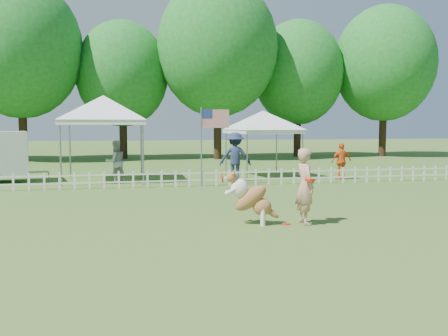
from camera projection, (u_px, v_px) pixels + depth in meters
The scene contains 16 objects.
ground at pixel (263, 223), 11.41m from camera, with size 120.00×120.00×0.00m, color #355E1D.
picket_fence at pixel (210, 178), 18.21m from camera, with size 22.00×0.08×0.60m, color white, non-canonical shape.
handler at pixel (305, 186), 11.22m from camera, with size 0.63×0.41×1.72m, color tan.
dog at pixel (252, 198), 11.15m from camera, with size 1.17×0.39×1.21m, color brown, non-canonical shape.
frisbee_on_turf at pixel (286, 224), 11.23m from camera, with size 0.20×0.20×0.02m, color red.
canopy_tent_left at pixel (104, 139), 19.70m from camera, with size 3.21×3.21×3.31m, color white, non-canonical shape.
canopy_tent_right at pixel (263, 145), 21.26m from camera, with size 2.68×2.68×2.77m, color white, non-canonical shape.
flag_pole at pixel (201, 147), 18.04m from camera, with size 1.10×0.11×2.86m, color gray, non-canonical shape.
spectator_a at pixel (116, 162), 19.00m from camera, with size 0.80×0.62×1.64m, color #A2A4A8.
spectator_b at pixel (235, 157), 19.84m from camera, with size 1.25×0.72×1.93m, color #242E4E.
spectator_c at pixel (341, 161), 20.38m from camera, with size 0.88×0.36×1.49m, color orange.
tree_left at pixel (21, 62), 30.05m from camera, with size 7.40×7.40×12.00m, color #1C6321, non-canonical shape.
tree_center_left at pixel (122, 83), 32.33m from camera, with size 6.00×6.00×9.80m, color #1C6321, non-canonical shape.
tree_center_right at pixel (217, 61), 31.95m from camera, with size 7.60×7.60×12.60m, color #1C6321, non-canonical shape.
tree_right at pixel (298, 82), 34.72m from camera, with size 6.20×6.20×10.40m, color #1C6321, non-canonical shape.
tree_far_right at pixel (384, 75), 34.91m from camera, with size 7.00×7.00×11.40m, color #1C6321, non-canonical shape.
Camera 1 is at (-3.14, -10.84, 2.25)m, focal length 40.00 mm.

